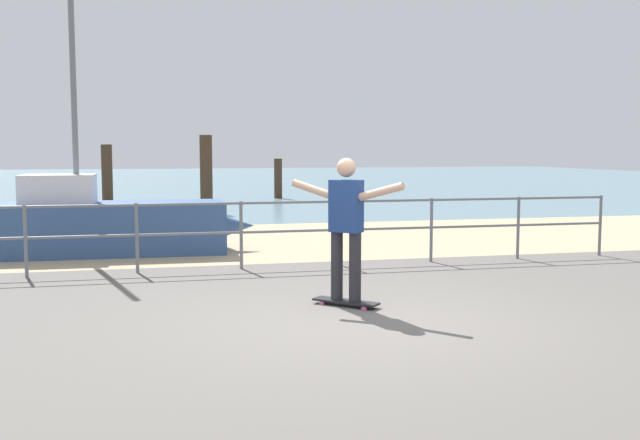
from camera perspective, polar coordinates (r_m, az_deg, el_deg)
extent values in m
cube|color=#605B56|center=(6.96, 5.69, -9.77)|extent=(24.00, 10.00, 0.04)
cube|color=tan|center=(14.63, -4.50, -1.65)|extent=(24.00, 6.00, 0.04)
cube|color=slate|center=(42.44, -10.25, 3.03)|extent=(72.00, 50.00, 0.04)
cylinder|color=slate|center=(11.16, -21.98, -1.58)|extent=(0.05, 0.05, 1.05)
cylinder|color=slate|center=(11.03, -14.09, -1.42)|extent=(0.05, 0.05, 1.05)
cylinder|color=slate|center=(11.11, -6.16, -1.24)|extent=(0.05, 0.05, 1.05)
cylinder|color=slate|center=(11.39, 1.50, -1.03)|extent=(0.05, 0.05, 1.05)
cylinder|color=slate|center=(11.87, 8.67, -0.83)|extent=(0.05, 0.05, 1.05)
cylinder|color=slate|center=(12.52, 15.19, -0.63)|extent=(0.05, 0.05, 1.05)
cylinder|color=slate|center=(13.32, 21.00, -0.44)|extent=(0.05, 0.05, 1.05)
cylinder|color=slate|center=(11.06, -6.19, 1.31)|extent=(12.25, 0.04, 0.04)
cylinder|color=slate|center=(11.10, -6.17, -0.97)|extent=(12.25, 0.04, 0.04)
cube|color=#335184|center=(13.24, -17.05, -0.68)|extent=(4.43, 1.49, 0.90)
cone|color=#335184|center=(13.23, -7.52, -0.48)|extent=(1.12, 0.79, 0.77)
cylinder|color=slate|center=(13.25, -18.69, 10.28)|extent=(0.10, 0.10, 4.18)
cube|color=silver|center=(13.25, -19.73, 2.28)|extent=(1.22, 0.92, 0.50)
cube|color=black|center=(8.54, 2.02, -6.36)|extent=(0.71, 0.70, 0.02)
cylinder|color=#E5598C|center=(8.61, 0.12, -6.54)|extent=(0.06, 0.06, 0.06)
cylinder|color=#E5598C|center=(8.75, 0.66, -6.35)|extent=(0.06, 0.06, 0.06)
cylinder|color=#E5598C|center=(8.35, 3.45, -6.94)|extent=(0.06, 0.06, 0.06)
cylinder|color=#E5598C|center=(8.49, 3.95, -6.74)|extent=(0.06, 0.06, 0.06)
cylinder|color=#26262B|center=(8.52, 1.32, -3.57)|extent=(0.14, 0.14, 0.80)
cylinder|color=#26262B|center=(8.41, 2.75, -3.70)|extent=(0.14, 0.14, 0.80)
cube|color=navy|center=(8.38, 2.05, 1.10)|extent=(0.40, 0.39, 0.60)
sphere|color=tan|center=(8.36, 2.06, 4.10)|extent=(0.22, 0.22, 0.22)
cylinder|color=tan|center=(8.59, -0.56, 2.41)|extent=(0.46, 0.45, 0.23)
cylinder|color=tan|center=(8.16, 4.80, 2.22)|extent=(0.46, 0.45, 0.23)
cylinder|color=#422D1E|center=(26.07, -16.27, 3.51)|extent=(0.37, 0.37, 1.98)
cylinder|color=#422D1E|center=(21.37, -8.86, 3.59)|extent=(0.36, 0.36, 2.23)
cylinder|color=#422D1E|center=(26.89, -3.29, 3.24)|extent=(0.29, 0.29, 1.47)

